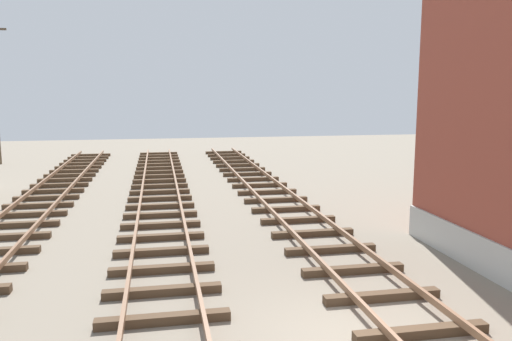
# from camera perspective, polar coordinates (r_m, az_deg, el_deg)

# --- Properties ---
(track_near_building) EXTENTS (2.50, 56.39, 0.32)m
(track_near_building) POSITION_cam_1_polar(r_m,az_deg,el_deg) (9.81, 18.05, -16.64)
(track_near_building) COLOR #4C3826
(track_near_building) RESTS_ON ground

